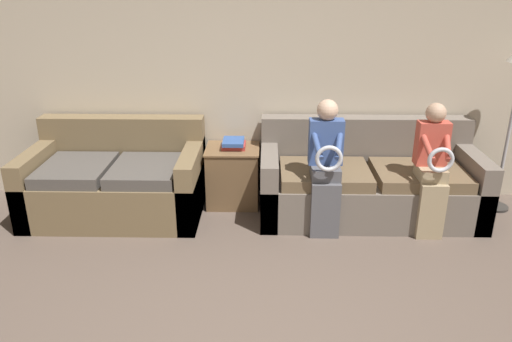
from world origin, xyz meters
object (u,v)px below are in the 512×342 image
at_px(couch_main, 368,183).
at_px(book_stack, 234,144).
at_px(side_shelf, 233,175).
at_px(child_left_seated, 326,162).
at_px(couch_side, 117,182).
at_px(child_right_seated, 432,164).

relative_size(couch_main, book_stack, 7.68).
bearing_deg(side_shelf, child_left_seated, -33.41).
xyz_separation_m(couch_side, side_shelf, (1.12, 0.23, -0.01)).
relative_size(child_left_seated, book_stack, 4.46).
distance_m(couch_main, child_left_seated, 0.70).
bearing_deg(couch_side, book_stack, 11.90).
height_order(couch_main, couch_side, couch_main).
bearing_deg(child_left_seated, child_right_seated, -0.15).
distance_m(couch_side, child_right_seated, 2.97).
relative_size(couch_side, child_left_seated, 1.36).
relative_size(child_left_seated, side_shelf, 2.02).
distance_m(couch_main, book_stack, 1.38).
bearing_deg(couch_main, side_shelf, 171.90).
bearing_deg(child_right_seated, couch_side, 173.33).
xyz_separation_m(couch_side, child_left_seated, (1.99, -0.34, 0.35)).
bearing_deg(child_right_seated, child_left_seated, 179.85).
bearing_deg(child_right_seated, couch_main, 140.62).
relative_size(child_right_seated, book_stack, 4.36).
bearing_deg(child_left_seated, couch_main, 39.20).
distance_m(couch_side, child_left_seated, 2.05).
bearing_deg(book_stack, child_left_seated, -34.11).
relative_size(couch_main, child_left_seated, 1.72).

